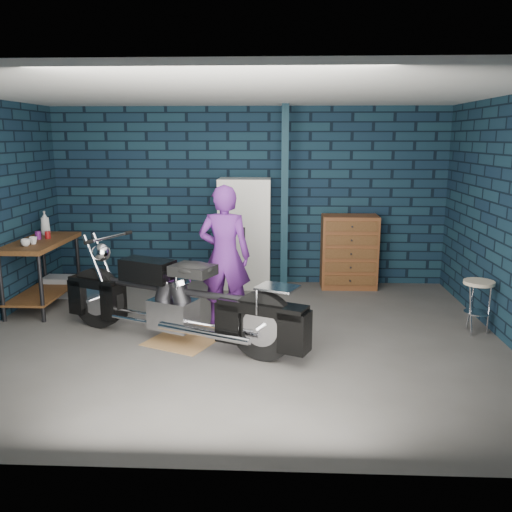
{
  "coord_description": "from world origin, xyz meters",
  "views": [
    {
      "loc": [
        0.49,
        -5.81,
        2.24
      ],
      "look_at": [
        0.21,
        0.3,
        0.9
      ],
      "focal_mm": 38.0,
      "sensor_mm": 36.0,
      "label": 1
    }
  ],
  "objects_px": {
    "motorcycle": "(178,294)",
    "person": "(225,256)",
    "workbench": "(43,274)",
    "tool_chest": "(349,252)",
    "storage_bin": "(61,286)",
    "locker": "(245,233)",
    "shop_stool": "(477,307)"
  },
  "relations": [
    {
      "from": "motorcycle",
      "to": "shop_stool",
      "type": "height_order",
      "value": "motorcycle"
    },
    {
      "from": "person",
      "to": "tool_chest",
      "type": "height_order",
      "value": "person"
    },
    {
      "from": "locker",
      "to": "storage_bin",
      "type": "bearing_deg",
      "value": -166.02
    },
    {
      "from": "workbench",
      "to": "storage_bin",
      "type": "xyz_separation_m",
      "value": [
        0.02,
        0.5,
        -0.31
      ]
    },
    {
      "from": "locker",
      "to": "shop_stool",
      "type": "distance_m",
      "value": 3.46
    },
    {
      "from": "storage_bin",
      "to": "locker",
      "type": "xyz_separation_m",
      "value": [
        2.62,
        0.65,
        0.68
      ]
    },
    {
      "from": "motorcycle",
      "to": "shop_stool",
      "type": "relative_size",
      "value": 4.1
    },
    {
      "from": "motorcycle",
      "to": "tool_chest",
      "type": "xyz_separation_m",
      "value": [
        2.16,
        2.39,
        -0.02
      ]
    },
    {
      "from": "workbench",
      "to": "motorcycle",
      "type": "distance_m",
      "value": 2.41
    },
    {
      "from": "tool_chest",
      "to": "shop_stool",
      "type": "distance_m",
      "value": 2.31
    },
    {
      "from": "shop_stool",
      "to": "workbench",
      "type": "bearing_deg",
      "value": 171.86
    },
    {
      "from": "storage_bin",
      "to": "tool_chest",
      "type": "xyz_separation_m",
      "value": [
        4.2,
        0.65,
        0.41
      ]
    },
    {
      "from": "person",
      "to": "tool_chest",
      "type": "bearing_deg",
      "value": -131.08
    },
    {
      "from": "locker",
      "to": "shop_stool",
      "type": "relative_size",
      "value": 2.6
    },
    {
      "from": "motorcycle",
      "to": "locker",
      "type": "bearing_deg",
      "value": 100.39
    },
    {
      "from": "storage_bin",
      "to": "locker",
      "type": "bearing_deg",
      "value": 13.98
    },
    {
      "from": "motorcycle",
      "to": "person",
      "type": "bearing_deg",
      "value": 79.57
    },
    {
      "from": "person",
      "to": "tool_chest",
      "type": "relative_size",
      "value": 1.55
    },
    {
      "from": "motorcycle",
      "to": "storage_bin",
      "type": "distance_m",
      "value": 2.71
    },
    {
      "from": "person",
      "to": "locker",
      "type": "xyz_separation_m",
      "value": [
        0.13,
        1.73,
        -0.03
      ]
    },
    {
      "from": "person",
      "to": "storage_bin",
      "type": "xyz_separation_m",
      "value": [
        -2.49,
        1.08,
        -0.71
      ]
    },
    {
      "from": "person",
      "to": "locker",
      "type": "bearing_deg",
      "value": -90.84
    },
    {
      "from": "motorcycle",
      "to": "locker",
      "type": "xyz_separation_m",
      "value": [
        0.58,
        2.39,
        0.25
      ]
    },
    {
      "from": "workbench",
      "to": "locker",
      "type": "relative_size",
      "value": 0.85
    },
    {
      "from": "motorcycle",
      "to": "person",
      "type": "xyz_separation_m",
      "value": [
        0.45,
        0.66,
        0.28
      ]
    },
    {
      "from": "workbench",
      "to": "tool_chest",
      "type": "bearing_deg",
      "value": 15.29
    },
    {
      "from": "workbench",
      "to": "tool_chest",
      "type": "height_order",
      "value": "tool_chest"
    },
    {
      "from": "workbench",
      "to": "person",
      "type": "height_order",
      "value": "person"
    },
    {
      "from": "motorcycle",
      "to": "person",
      "type": "height_order",
      "value": "person"
    },
    {
      "from": "workbench",
      "to": "person",
      "type": "bearing_deg",
      "value": -13.07
    },
    {
      "from": "locker",
      "to": "tool_chest",
      "type": "bearing_deg",
      "value": 0.0
    },
    {
      "from": "person",
      "to": "locker",
      "type": "relative_size",
      "value": 1.04
    }
  ]
}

